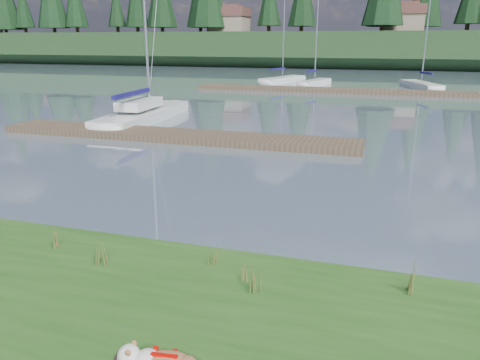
% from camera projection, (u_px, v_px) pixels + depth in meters
% --- Properties ---
extents(ground, '(200.00, 200.00, 0.00)m').
position_uv_depth(ground, '(328.00, 92.00, 38.24)').
color(ground, slate).
rests_on(ground, ground).
extents(ridge, '(200.00, 20.00, 5.00)m').
position_uv_depth(ridge, '(362.00, 50.00, 76.81)').
color(ridge, black).
rests_on(ridge, ground).
extents(sailboat_main, '(2.37, 9.47, 13.44)m').
position_uv_depth(sailboat_main, '(150.00, 111.00, 25.26)').
color(sailboat_main, silver).
rests_on(sailboat_main, ground).
extents(dock_near, '(16.00, 2.00, 0.30)m').
position_uv_depth(dock_near, '(173.00, 135.00, 20.16)').
color(dock_near, '#4C3D2C').
rests_on(dock_near, ground).
extents(dock_far, '(26.00, 2.20, 0.30)m').
position_uv_depth(dock_far, '(353.00, 91.00, 37.63)').
color(dock_far, '#4C3D2C').
rests_on(dock_far, ground).
extents(sailboat_bg_1, '(3.80, 7.53, 11.18)m').
position_uv_depth(sailboat_bg_1, '(286.00, 79.00, 46.84)').
color(sailboat_bg_1, silver).
rests_on(sailboat_bg_1, ground).
extents(sailboat_bg_2, '(2.64, 6.11, 9.25)m').
position_uv_depth(sailboat_bg_2, '(317.00, 82.00, 43.43)').
color(sailboat_bg_2, silver).
rests_on(sailboat_bg_2, ground).
extents(sailboat_bg_3, '(3.68, 7.36, 10.79)m').
position_uv_depth(sailboat_bg_3, '(418.00, 84.00, 41.23)').
color(sailboat_bg_3, silver).
rests_on(sailboat_bg_3, ground).
extents(weed_0, '(0.17, 0.14, 0.72)m').
position_uv_depth(weed_0, '(101.00, 248.00, 8.11)').
color(weed_0, '#475B23').
rests_on(weed_0, bank).
extents(weed_1, '(0.17, 0.14, 0.40)m').
position_uv_depth(weed_1, '(213.00, 255.00, 8.15)').
color(weed_1, '#475B23').
rests_on(weed_1, bank).
extents(weed_2, '(0.17, 0.14, 0.56)m').
position_uv_depth(weed_2, '(258.00, 278.00, 7.22)').
color(weed_2, '#475B23').
rests_on(weed_2, bank).
extents(weed_3, '(0.17, 0.14, 0.47)m').
position_uv_depth(weed_3, '(54.00, 238.00, 8.75)').
color(weed_3, '#475B23').
rests_on(weed_3, bank).
extents(weed_4, '(0.17, 0.14, 0.36)m').
position_uv_depth(weed_4, '(247.00, 271.00, 7.61)').
color(weed_4, '#475B23').
rests_on(weed_4, bank).
extents(weed_5, '(0.17, 0.14, 0.70)m').
position_uv_depth(weed_5, '(412.00, 276.00, 7.17)').
color(weed_5, '#475B23').
rests_on(weed_5, bank).
extents(mud_lip, '(60.00, 0.50, 0.14)m').
position_uv_depth(mud_lip, '(128.00, 251.00, 9.35)').
color(mud_lip, '#33281C').
rests_on(mud_lip, ground).
extents(house_0, '(6.30, 5.30, 4.65)m').
position_uv_depth(house_0, '(229.00, 20.00, 78.98)').
color(house_0, gray).
rests_on(house_0, ridge).
extents(house_1, '(6.30, 5.30, 4.65)m').
position_uv_depth(house_1, '(404.00, 18.00, 71.88)').
color(house_1, gray).
rests_on(house_1, ridge).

